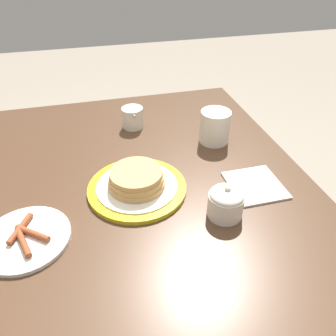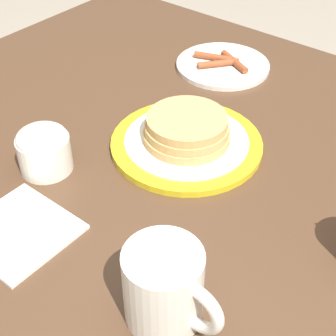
% 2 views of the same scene
% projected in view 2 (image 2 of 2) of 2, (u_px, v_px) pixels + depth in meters
% --- Properties ---
extents(dining_table, '(1.17, 0.95, 0.75)m').
position_uv_depth(dining_table, '(182.00, 199.00, 0.97)').
color(dining_table, '#4C3321').
rests_on(dining_table, ground_plane).
extents(pancake_plate, '(0.26, 0.26, 0.06)m').
position_uv_depth(pancake_plate, '(186.00, 136.00, 0.87)').
color(pancake_plate, gold).
rests_on(pancake_plate, dining_table).
extents(side_plate_bacon, '(0.20, 0.20, 0.02)m').
position_uv_depth(side_plate_bacon, '(223.00, 65.00, 1.09)').
color(side_plate_bacon, silver).
rests_on(side_plate_bacon, dining_table).
extents(coffee_mug, '(0.13, 0.09, 0.10)m').
position_uv_depth(coffee_mug, '(166.00, 287.00, 0.59)').
color(coffee_mug, silver).
rests_on(coffee_mug, dining_table).
extents(sugar_bowl, '(0.08, 0.08, 0.09)m').
position_uv_depth(sugar_bowl, '(44.00, 149.00, 0.81)').
color(sugar_bowl, silver).
rests_on(sugar_bowl, dining_table).
extents(napkin, '(0.14, 0.14, 0.01)m').
position_uv_depth(napkin, '(19.00, 231.00, 0.72)').
color(napkin, silver).
rests_on(napkin, dining_table).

